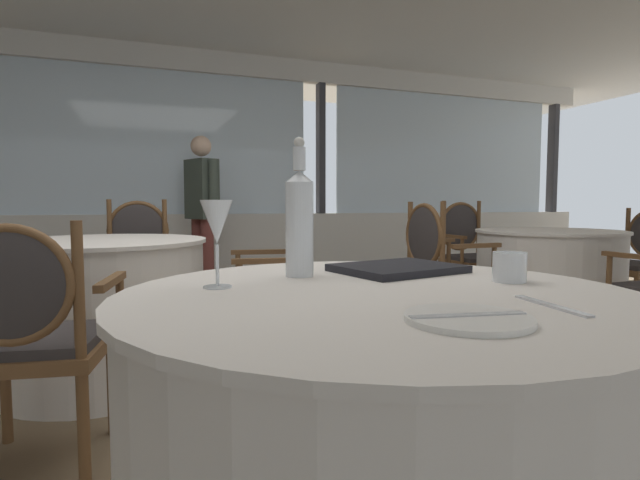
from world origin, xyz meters
The scene contains 19 objects.
ground_plane centered at (0.00, 0.00, 0.00)m, with size 15.28×15.28×0.00m, color #756047.
window_wall_far centered at (0.00, 3.55, 1.08)m, with size 11.75×0.14×2.70m.
foreground_table centered at (0.25, -1.25, 0.38)m, with size 1.13×1.13×0.77m.
side_plate centered at (0.26, -1.56, 0.77)m, with size 0.20×0.20×0.01m, color white.
butter_knife centered at (0.26, -1.56, 0.78)m, with size 0.19×0.02×0.00m, color silver.
dinner_fork centered at (0.47, -1.51, 0.77)m, with size 0.19×0.02×0.00m, color silver.
water_bottle centered at (0.15, -0.99, 0.91)m, with size 0.07×0.07×0.36m.
wine_glass centered at (-0.08, -1.10, 0.91)m, with size 0.07×0.07×0.20m.
water_tumbler centered at (0.60, -1.25, 0.80)m, with size 0.08×0.08×0.07m, color white.
menu_book centered at (0.43, -1.00, 0.78)m, with size 0.32×0.25×0.02m, color black.
background_table_0 centered at (-0.46, 0.67, 0.38)m, with size 1.12×1.12×0.77m.
dining_chair_0_1 centered at (-0.61, -0.30, 0.53)m, with size 0.59×0.53×0.90m.
dining_chair_0_2 centered at (0.52, 0.51, 0.54)m, with size 0.53×0.59×0.93m.
dining_chair_0_3 centered at (-0.30, 1.64, 0.58)m, with size 0.59×0.53×1.00m.
background_table_1 centered at (2.61, 0.62, 0.38)m, with size 1.06×1.06×0.77m.
dining_chair_1_0 centered at (3.57, 0.63, 0.54)m, with size 0.47×0.54×0.93m.
dining_chair_1_1 centered at (2.61, 1.59, 0.57)m, with size 0.54×0.47×0.99m.
dining_chair_1_2 centered at (1.65, 0.62, 0.57)m, with size 0.47×0.54×0.98m.
diner_person_0 centered at (0.33, 2.92, 0.94)m, with size 0.33×0.49×1.66m.
Camera 1 is at (-0.23, -2.20, 0.95)m, focal length 27.29 mm.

